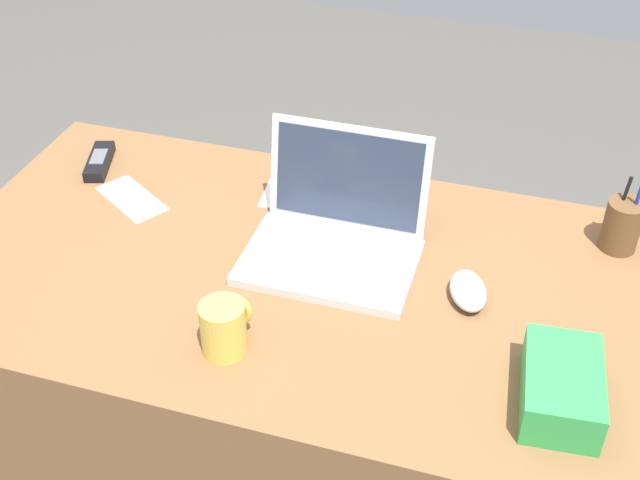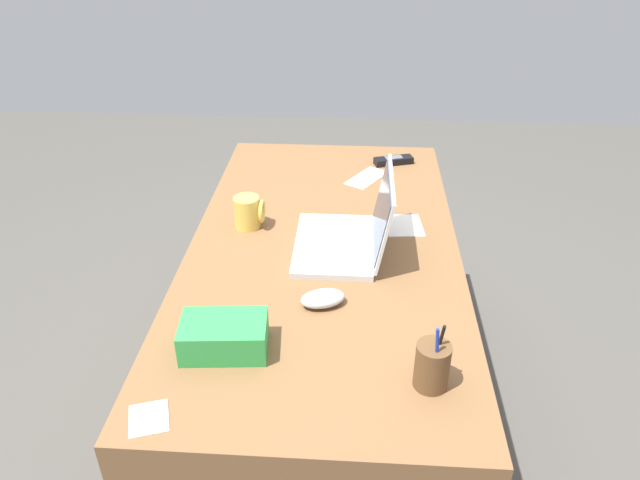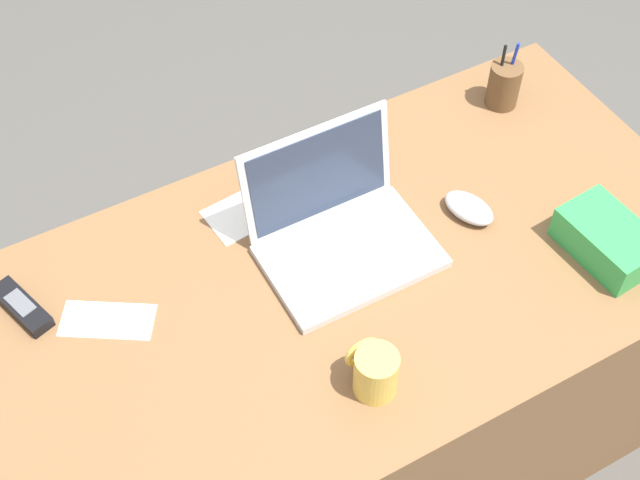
% 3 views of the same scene
% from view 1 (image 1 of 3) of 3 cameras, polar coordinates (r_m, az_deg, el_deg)
% --- Properties ---
extents(desk, '(1.47, 0.76, 0.71)m').
position_cam_1_polar(desk, '(1.80, -0.17, -11.12)').
color(desk, brown).
rests_on(desk, ground).
extents(laptop, '(0.32, 0.26, 0.22)m').
position_cam_1_polar(laptop, '(1.57, 1.06, 0.40)').
color(laptop, silver).
rests_on(laptop, desk).
extents(computer_mouse, '(0.10, 0.13, 0.04)m').
position_cam_1_polar(computer_mouse, '(1.51, 10.16, -3.45)').
color(computer_mouse, silver).
rests_on(computer_mouse, desk).
extents(coffee_mug_white, '(0.08, 0.09, 0.10)m').
position_cam_1_polar(coffee_mug_white, '(1.38, -6.63, -5.93)').
color(coffee_mug_white, '#E0BC4C').
rests_on(coffee_mug_white, desk).
extents(cordless_phone, '(0.08, 0.15, 0.03)m').
position_cam_1_polar(cordless_phone, '(1.92, -14.96, 5.26)').
color(cordless_phone, black).
rests_on(cordless_phone, desk).
extents(pen_holder, '(0.07, 0.07, 0.16)m').
position_cam_1_polar(pen_holder, '(1.69, 20.10, 0.97)').
color(pen_holder, brown).
rests_on(pen_holder, desk).
extents(snack_bag, '(0.13, 0.20, 0.08)m').
position_cam_1_polar(snack_bag, '(1.35, 16.31, -9.72)').
color(snack_bag, green).
rests_on(snack_bag, desk).
extents(paper_note_near_laptop, '(0.14, 0.12, 0.00)m').
position_cam_1_polar(paper_note_near_laptop, '(1.76, -1.80, 3.08)').
color(paper_note_near_laptop, white).
rests_on(paper_note_near_laptop, desk).
extents(paper_note_right, '(0.19, 0.16, 0.00)m').
position_cam_1_polar(paper_note_right, '(1.79, -12.84, 2.80)').
color(paper_note_right, white).
rests_on(paper_note_right, desk).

